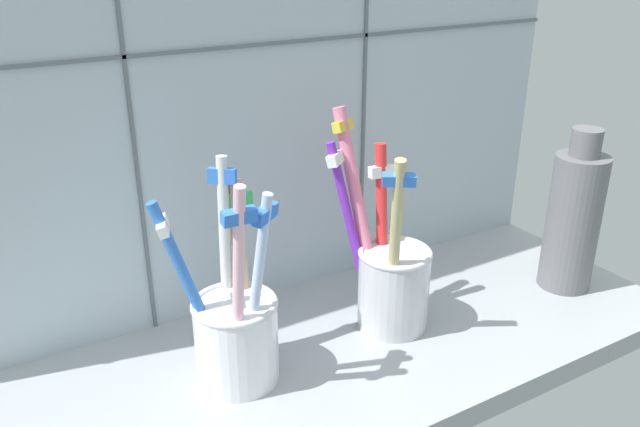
{
  "coord_description": "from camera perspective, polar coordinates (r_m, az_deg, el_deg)",
  "views": [
    {
      "loc": [
        -22.83,
        -38.03,
        33.72
      ],
      "look_at": [
        0.0,
        0.76,
        14.17
      ],
      "focal_mm": 36.73,
      "sensor_mm": 36.0,
      "label": 1
    }
  ],
  "objects": [
    {
      "name": "toothbrush_cup_left",
      "position": [
        0.5,
        -7.37,
        -9.71
      ],
      "size": [
        8.61,
        8.09,
        17.14
      ],
      "color": "white",
      "rests_on": "counter_slab"
    },
    {
      "name": "tile_wall_back",
      "position": [
        0.56,
        -5.96,
        11.82
      ],
      "size": [
        64.0,
        2.2,
        45.0
      ],
      "color": "#B2C1CC",
      "rests_on": "ground"
    },
    {
      "name": "ceramic_vase",
      "position": [
        0.65,
        21.21,
        -0.41
      ],
      "size": [
        4.89,
        4.89,
        15.64
      ],
      "color": "slate",
      "rests_on": "counter_slab"
    },
    {
      "name": "toothbrush_cup_right",
      "position": [
        0.56,
        6.07,
        -5.37
      ],
      "size": [
        7.86,
        9.47,
        18.74
      ],
      "color": "silver",
      "rests_on": "counter_slab"
    },
    {
      "name": "counter_slab",
      "position": [
        0.55,
        0.41,
        -12.94
      ],
      "size": [
        64.0,
        22.0,
        2.0
      ],
      "primitive_type": "cube",
      "color": "#9EA3A8",
      "rests_on": "ground"
    }
  ]
}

